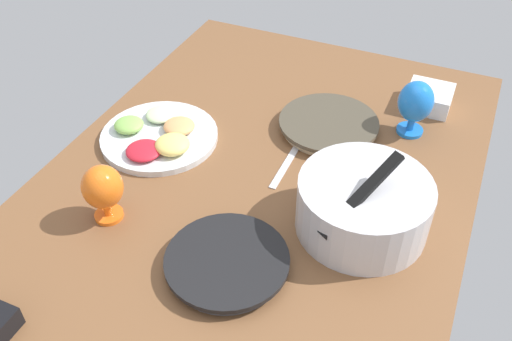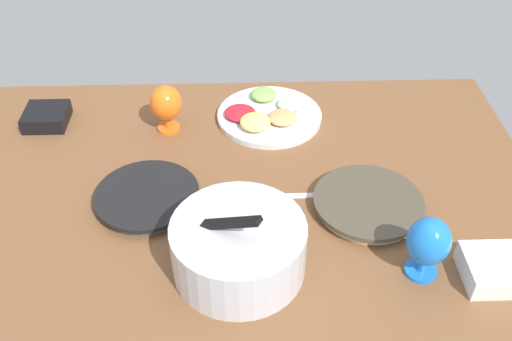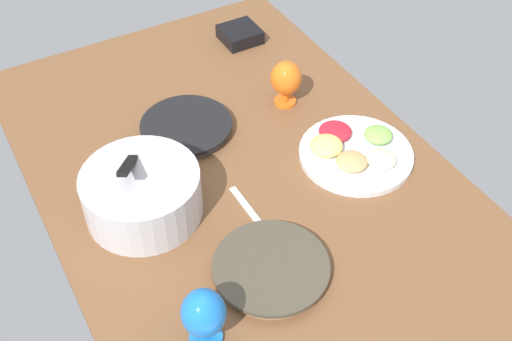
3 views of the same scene
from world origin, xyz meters
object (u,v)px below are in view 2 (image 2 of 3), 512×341
at_px(hurricane_glass_blue, 428,243).
at_px(square_bowl_black, 46,116).
at_px(mixing_bowl, 240,246).
at_px(fruit_platter, 268,114).
at_px(square_bowl_white, 493,268).
at_px(dinner_plate_right, 147,197).
at_px(dinner_plate_left, 368,204).
at_px(hurricane_glass_orange, 166,104).

distance_m(hurricane_glass_blue, square_bowl_black, 1.16).
relative_size(mixing_bowl, hurricane_glass_blue, 1.91).
relative_size(mixing_bowl, square_bowl_black, 2.42).
height_order(fruit_platter, square_bowl_white, square_bowl_white).
height_order(mixing_bowl, hurricane_glass_blue, mixing_bowl).
height_order(dinner_plate_right, hurricane_glass_blue, hurricane_glass_blue).
bearing_deg(dinner_plate_left, fruit_platter, -60.06).
distance_m(dinner_plate_right, hurricane_glass_blue, 0.69).
distance_m(dinner_plate_right, mixing_bowl, 0.33).
distance_m(hurricane_glass_orange, hurricane_glass_blue, 0.84).
distance_m(mixing_bowl, square_bowl_black, 0.82).
distance_m(dinner_plate_left, hurricane_glass_blue, 0.24).
bearing_deg(dinner_plate_left, square_bowl_black, -24.25).
relative_size(hurricane_glass_blue, square_bowl_white, 1.25).
bearing_deg(square_bowl_black, mixing_bowl, 134.48).
bearing_deg(square_bowl_black, hurricane_glass_blue, 147.91).
bearing_deg(mixing_bowl, dinner_plate_left, -150.38).
bearing_deg(dinner_plate_left, mixing_bowl, 29.62).
relative_size(square_bowl_black, square_bowl_white, 0.99).
bearing_deg(square_bowl_white, dinner_plate_left, -45.09).
distance_m(dinner_plate_left, hurricane_glass_orange, 0.64).
bearing_deg(fruit_platter, square_bowl_white, 126.09).
xyz_separation_m(hurricane_glass_orange, hurricane_glass_blue, (-0.61, 0.57, 0.01)).
relative_size(dinner_plate_right, fruit_platter, 0.84).
distance_m(fruit_platter, square_bowl_white, 0.79).
relative_size(dinner_plate_left, mixing_bowl, 0.92).
relative_size(dinner_plate_right, square_bowl_black, 2.14).
bearing_deg(fruit_platter, dinner_plate_right, 48.16).
bearing_deg(hurricane_glass_orange, square_bowl_white, 142.07).
xyz_separation_m(dinner_plate_left, mixing_bowl, (0.32, 0.18, 0.05)).
height_order(dinner_plate_left, mixing_bowl, mixing_bowl).
xyz_separation_m(fruit_platter, square_bowl_black, (0.67, -0.00, 0.01)).
xyz_separation_m(hurricane_glass_orange, square_bowl_white, (-0.76, 0.59, -0.06)).
xyz_separation_m(fruit_platter, hurricane_glass_orange, (0.30, 0.04, 0.07)).
relative_size(dinner_plate_right, mixing_bowl, 0.88).
bearing_deg(dinner_plate_right, hurricane_glass_orange, -94.78).
distance_m(fruit_platter, square_bowl_black, 0.67).
height_order(fruit_platter, hurricane_glass_orange, hurricane_glass_orange).
xyz_separation_m(dinner_plate_right, hurricane_glass_blue, (-0.64, 0.25, 0.08)).
xyz_separation_m(dinner_plate_right, square_bowl_black, (0.34, -0.36, 0.01)).
bearing_deg(hurricane_glass_blue, square_bowl_black, -32.09).
distance_m(fruit_platter, hurricane_glass_orange, 0.31).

